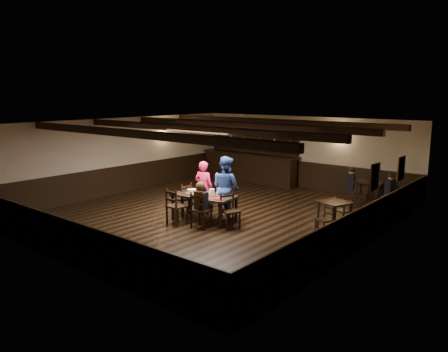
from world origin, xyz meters
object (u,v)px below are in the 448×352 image
Objects in this scene: woman_pink at (204,188)px; man_blue at (226,187)px; chair_near_right at (199,208)px; bar_counter at (250,163)px; dining_table at (204,197)px; chair_near_left at (174,204)px; cake at (192,191)px.

man_blue reaches higher than woman_pink.
bar_counter reaches higher than chair_near_right.
chair_near_right reaches higher than dining_table.
chair_near_left reaches higher than dining_table.
cake is (-0.84, 0.61, 0.22)m from chair_near_right.
dining_table is 0.72m from man_blue.
dining_table is 5.97m from bar_counter.
chair_near_right is at bearing -65.44° from bar_counter.
chair_near_left is 0.64× the size of woman_pink.
dining_table is at bearing -66.46° from bar_counter.
dining_table is 1.03× the size of man_blue.
cake is at bearing 50.03° from man_blue.
man_blue is 5.53m from bar_counter.
woman_pink reaches higher than cake.
chair_near_left is 1.59m from man_blue.
woman_pink is at bearing 95.27° from chair_near_left.
chair_near_left is 1.35m from woman_pink.
woman_pink is 0.56m from cake.
chair_near_right is at bearing -35.94° from cake.
bar_counter is at bearing -82.51° from woman_pink.
chair_near_left reaches higher than cake.
cake is 5.83m from bar_counter.
bar_counter is (-2.66, 4.85, -0.17)m from man_blue.
bar_counter reaches higher than cake.
man_blue reaches higher than dining_table.
chair_near_left reaches higher than chair_near_right.
dining_table is at bearing 65.03° from chair_near_left.
chair_near_right is 0.55× the size of man_blue.
man_blue is (0.77, 0.09, 0.10)m from woman_pink.
cake is (0.05, -0.55, -0.00)m from woman_pink.
chair_near_right is at bearing 11.98° from chair_near_left.
man_blue reaches higher than chair_near_right.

